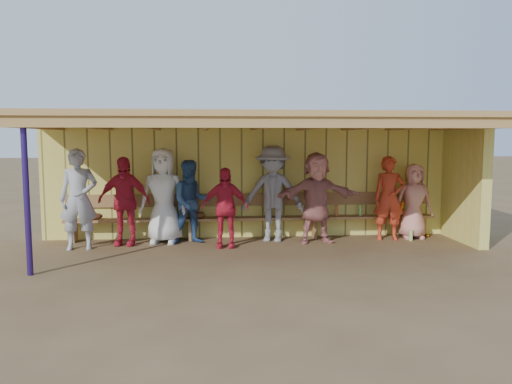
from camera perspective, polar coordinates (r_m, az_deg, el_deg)
ground at (r=9.34m, az=0.19°, el=-6.65°), size 90.00×90.00×0.00m
player_a at (r=9.83m, az=-19.61°, el=-0.77°), size 0.73×0.52×1.89m
player_b at (r=10.00m, az=-10.53°, el=-0.43°), size 1.00×0.73×1.88m
player_c at (r=9.89m, az=-7.38°, el=-1.13°), size 0.92×0.79×1.65m
player_d at (r=9.47m, az=-3.60°, el=-1.79°), size 0.92×0.45×1.52m
player_e at (r=10.02m, az=1.94°, el=-0.19°), size 1.39×1.03×1.93m
player_f at (r=9.92m, az=6.96°, el=-0.65°), size 1.72×0.70×1.80m
player_g at (r=10.52m, az=14.96°, el=-0.68°), size 0.67×0.49×1.71m
player_h at (r=10.79m, az=17.58°, el=-1.01°), size 0.77×0.51×1.55m
player_extra at (r=9.98m, az=-14.87°, el=-1.01°), size 1.06×0.55×1.72m
dugout_structure at (r=9.84m, az=2.09°, el=3.97°), size 8.80×3.20×2.50m
bench at (r=10.34m, az=-0.36°, el=-2.42°), size 7.60×0.34×0.93m
dugout_equipment at (r=10.18m, az=-4.58°, el=-2.79°), size 7.02×0.62×0.80m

